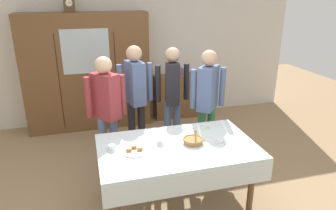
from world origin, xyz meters
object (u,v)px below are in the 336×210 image
(mantel_clock, at_px, (69,5))
(person_behind_table_right, at_px, (172,90))
(wall_cabinet, at_px, (88,72))
(bread_basket, at_px, (193,140))
(dining_table, at_px, (178,154))
(tea_cup_near_left, at_px, (220,141))
(tea_cup_mid_left, at_px, (160,142))
(tea_cup_far_right, at_px, (205,127))
(person_beside_shelf, at_px, (106,105))
(pastry_plate, at_px, (134,151))
(spoon_front_edge, at_px, (228,157))
(tea_cup_center, at_px, (112,148))
(spoon_near_left, at_px, (194,128))
(spoon_near_right, at_px, (241,145))
(person_near_right_end, at_px, (208,96))
(person_by_cabinet, at_px, (135,91))
(bookshelf_low, at_px, (180,96))
(book_stack, at_px, (180,72))

(mantel_clock, height_order, person_behind_table_right, mantel_clock)
(wall_cabinet, distance_m, bread_basket, 2.79)
(dining_table, distance_m, tea_cup_near_left, 0.51)
(tea_cup_near_left, bearing_deg, tea_cup_mid_left, 166.70)
(tea_cup_far_right, bearing_deg, person_beside_shelf, 155.56)
(tea_cup_mid_left, bearing_deg, person_beside_shelf, 123.91)
(pastry_plate, bearing_deg, spoon_front_edge, -21.81)
(tea_cup_center, bearing_deg, spoon_near_left, 15.82)
(pastry_plate, xyz_separation_m, spoon_near_left, (0.85, 0.41, -0.01))
(wall_cabinet, xyz_separation_m, tea_cup_center, (0.17, -2.46, -0.27))
(wall_cabinet, relative_size, mantel_clock, 9.06)
(wall_cabinet, bearing_deg, person_beside_shelf, -83.57)
(dining_table, xyz_separation_m, pastry_plate, (-0.50, 0.02, 0.10))
(spoon_near_right, distance_m, person_near_right_end, 1.04)
(mantel_clock, relative_size, pastry_plate, 0.86)
(mantel_clock, xyz_separation_m, person_by_cabinet, (0.84, -1.29, -1.16))
(tea_cup_far_right, xyz_separation_m, person_beside_shelf, (-1.19, 0.54, 0.23))
(person_beside_shelf, bearing_deg, tea_cup_mid_left, -56.09)
(bookshelf_low, xyz_separation_m, tea_cup_far_right, (-0.38, -2.26, 0.34))
(tea_cup_far_right, xyz_separation_m, spoon_near_left, (-0.13, 0.06, -0.02))
(dining_table, height_order, tea_cup_center, tea_cup_center)
(spoon_front_edge, relative_size, person_beside_shelf, 0.07)
(book_stack, height_order, spoon_front_edge, book_stack)
(tea_cup_near_left, xyz_separation_m, spoon_front_edge, (-0.05, -0.32, -0.02))
(person_by_cabinet, distance_m, person_behind_table_right, 0.55)
(book_stack, distance_m, tea_cup_near_left, 2.70)
(bookshelf_low, bearing_deg, spoon_front_edge, -97.84)
(pastry_plate, xyz_separation_m, person_behind_table_right, (0.79, 1.25, 0.25))
(tea_cup_center, relative_size, spoon_near_left, 1.09)
(dining_table, distance_m, tea_cup_center, 0.75)
(tea_cup_near_left, relative_size, tea_cup_center, 1.00)
(bread_basket, xyz_separation_m, person_by_cabinet, (-0.45, 1.26, 0.26))
(tea_cup_center, distance_m, person_beside_shelf, 0.82)
(tea_cup_near_left, bearing_deg, dining_table, 176.29)
(mantel_clock, height_order, tea_cup_mid_left, mantel_clock)
(spoon_near_left, height_order, person_by_cabinet, person_by_cabinet)
(dining_table, xyz_separation_m, bookshelf_low, (0.85, 2.64, -0.23))
(tea_cup_mid_left, bearing_deg, spoon_near_left, 30.04)
(tea_cup_mid_left, height_order, person_beside_shelf, person_beside_shelf)
(dining_table, bearing_deg, person_beside_shelf, 127.79)
(bread_basket, xyz_separation_m, pastry_plate, (-0.69, -0.02, -0.02))
(bookshelf_low, xyz_separation_m, person_beside_shelf, (-1.57, -1.72, 0.57))
(tea_cup_mid_left, distance_m, spoon_near_left, 0.61)
(bookshelf_low, xyz_separation_m, tea_cup_mid_left, (-1.03, -2.51, 0.34))
(wall_cabinet, bearing_deg, bread_basket, -66.77)
(dining_table, xyz_separation_m, wall_cabinet, (-0.90, 2.59, 0.39))
(dining_table, relative_size, bread_basket, 7.46)
(spoon_near_right, bearing_deg, mantel_clock, 123.30)
(tea_cup_center, xyz_separation_m, spoon_front_edge, (1.17, -0.48, -0.02))
(dining_table, bearing_deg, bookshelf_low, 72.09)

